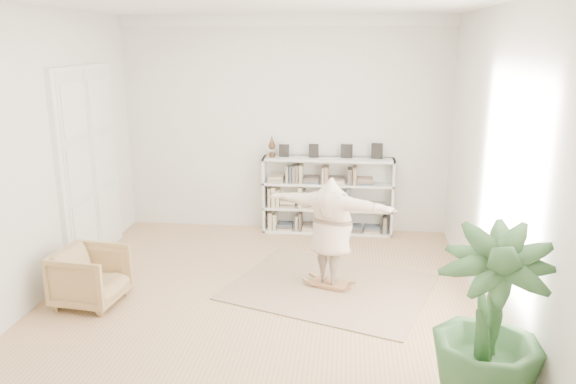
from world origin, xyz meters
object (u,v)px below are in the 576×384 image
object	(u,v)px
armchair	(90,276)
rocker_board	(330,283)
person	(331,228)
bookshelf	(327,196)
houseplant	(489,324)

from	to	relation	value
armchair	rocker_board	size ratio (longest dim) A/B	1.47
person	armchair	bearing A→B (deg)	33.94
bookshelf	armchair	bearing A→B (deg)	-132.93
houseplant	armchair	bearing A→B (deg)	159.21
bookshelf	rocker_board	size ratio (longest dim) A/B	4.12
bookshelf	rocker_board	bearing A→B (deg)	-86.74
bookshelf	armchair	world-z (taller)	bookshelf
armchair	person	size ratio (longest dim) A/B	0.44
bookshelf	houseplant	distance (m)	4.96
rocker_board	houseplant	distance (m)	2.92
armchair	person	distance (m)	3.09
armchair	houseplant	size ratio (longest dim) A/B	0.46
bookshelf	person	size ratio (longest dim) A/B	1.25
bookshelf	houseplant	size ratio (longest dim) A/B	1.30
person	rocker_board	bearing A→B (deg)	109.44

